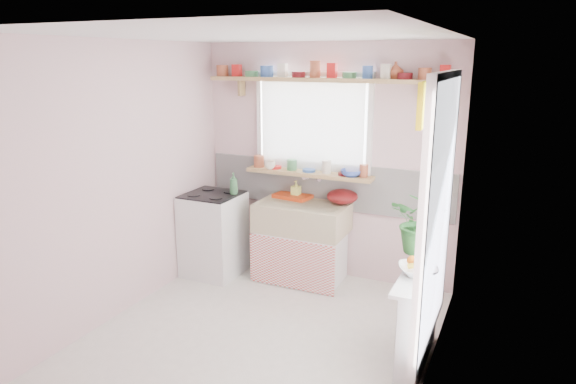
% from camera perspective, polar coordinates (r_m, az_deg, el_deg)
% --- Properties ---
extents(room, '(3.20, 3.20, 3.20)m').
position_cam_1_polar(room, '(4.59, 8.79, 2.38)').
color(room, white).
rests_on(room, ground).
extents(sink_unit, '(0.95, 0.65, 1.11)m').
position_cam_1_polar(sink_unit, '(5.51, 1.52, -5.53)').
color(sink_unit, white).
rests_on(sink_unit, ground).
extents(cooker, '(0.58, 0.58, 0.93)m').
position_cam_1_polar(cooker, '(5.72, -8.27, -4.60)').
color(cooker, white).
rests_on(cooker, ground).
extents(radiator_ledge, '(0.22, 0.95, 0.78)m').
position_cam_1_polar(radiator_ledge, '(4.19, 14.30, -13.40)').
color(radiator_ledge, white).
rests_on(radiator_ledge, ground).
extents(windowsill, '(1.40, 0.22, 0.04)m').
position_cam_1_polar(windowsill, '(5.47, 2.34, 2.07)').
color(windowsill, tan).
rests_on(windowsill, room).
extents(pine_shelf, '(2.52, 0.24, 0.04)m').
position_cam_1_polar(pine_shelf, '(5.28, 3.95, 12.32)').
color(pine_shelf, tan).
rests_on(pine_shelf, room).
extents(shelf_crockery, '(2.47, 0.11, 0.12)m').
position_cam_1_polar(shelf_crockery, '(5.28, 3.96, 13.13)').
color(shelf_crockery, '#A55133').
rests_on(shelf_crockery, pine_shelf).
extents(sill_crockery, '(1.35, 0.11, 0.12)m').
position_cam_1_polar(sill_crockery, '(5.46, 2.18, 2.85)').
color(sill_crockery, '#A55133').
rests_on(sill_crockery, windowsill).
extents(dish_tray, '(0.43, 0.35, 0.04)m').
position_cam_1_polar(dish_tray, '(5.63, 0.65, -0.41)').
color(dish_tray, red).
rests_on(dish_tray, sink_unit).
extents(colander, '(0.40, 0.40, 0.15)m').
position_cam_1_polar(colander, '(5.42, 6.06, -0.49)').
color(colander, '#611012').
rests_on(colander, sink_unit).
extents(jade_plant, '(0.58, 0.54, 0.53)m').
position_cam_1_polar(jade_plant, '(4.32, 14.68, -3.27)').
color(jade_plant, '#255D27').
rests_on(jade_plant, radiator_ledge).
extents(fruit_bowl, '(0.37, 0.37, 0.07)m').
position_cam_1_polar(fruit_bowl, '(3.97, 14.24, -8.41)').
color(fruit_bowl, white).
rests_on(fruit_bowl, radiator_ledge).
extents(herb_pot, '(0.11, 0.09, 0.19)m').
position_cam_1_polar(herb_pot, '(3.81, 14.69, -8.47)').
color(herb_pot, '#2C7030').
rests_on(herb_pot, radiator_ledge).
extents(soap_bottle_sink, '(0.09, 0.10, 0.19)m').
position_cam_1_polar(soap_bottle_sink, '(5.58, 0.89, 0.30)').
color(soap_bottle_sink, '#D3D960').
rests_on(soap_bottle_sink, sink_unit).
extents(sill_cup, '(0.14, 0.14, 0.09)m').
position_cam_1_polar(sill_cup, '(5.58, -2.00, 3.00)').
color(sill_cup, white).
rests_on(sill_cup, windowsill).
extents(sill_bowl, '(0.26, 0.26, 0.07)m').
position_cam_1_polar(sill_bowl, '(5.29, 7.03, 2.11)').
color(sill_bowl, '#3856B7').
rests_on(sill_bowl, windowsill).
extents(shelf_vase, '(0.19, 0.19, 0.16)m').
position_cam_1_polar(shelf_vase, '(5.13, 11.85, 13.10)').
color(shelf_vase, '#AF5435').
rests_on(shelf_vase, pine_shelf).
extents(cooker_bottle, '(0.12, 0.12, 0.23)m').
position_cam_1_polar(cooker_bottle, '(5.52, -6.07, 0.94)').
color(cooker_bottle, '#3A7446').
rests_on(cooker_bottle, cooker).
extents(fruit, '(0.20, 0.14, 0.10)m').
position_cam_1_polar(fruit, '(3.95, 14.40, -7.60)').
color(fruit, orange).
rests_on(fruit, fruit_bowl).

